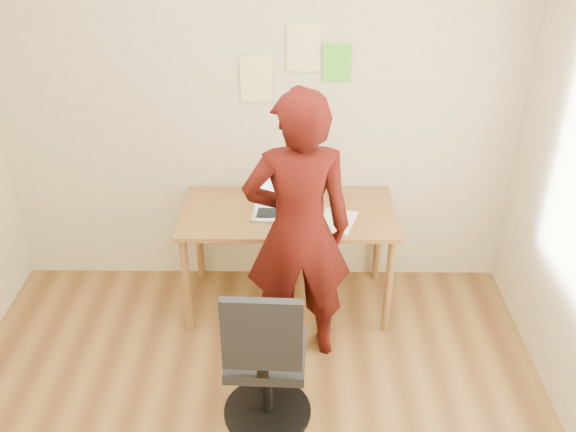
{
  "coord_description": "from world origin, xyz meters",
  "views": [
    {
      "loc": [
        0.24,
        -2.26,
        2.8
      ],
      "look_at": [
        0.21,
        0.95,
        0.95
      ],
      "focal_mm": 40.0,
      "sensor_mm": 36.0,
      "label": 1
    }
  ],
  "objects_px": {
    "desk": "(288,222)",
    "office_chair": "(265,367)",
    "phone": "(324,227)",
    "person": "(298,231)",
    "laptop": "(279,204)"
  },
  "relations": [
    {
      "from": "desk",
      "to": "phone",
      "type": "distance_m",
      "value": 0.32
    },
    {
      "from": "phone",
      "to": "person",
      "type": "height_order",
      "value": "person"
    },
    {
      "from": "laptop",
      "to": "desk",
      "type": "bearing_deg",
      "value": 1.59
    },
    {
      "from": "desk",
      "to": "office_chair",
      "type": "xyz_separation_m",
      "value": [
        -0.11,
        -1.1,
        -0.24
      ]
    },
    {
      "from": "phone",
      "to": "desk",
      "type": "bearing_deg",
      "value": 123.81
    },
    {
      "from": "phone",
      "to": "office_chair",
      "type": "distance_m",
      "value": 1.01
    },
    {
      "from": "laptop",
      "to": "office_chair",
      "type": "height_order",
      "value": "laptop"
    },
    {
      "from": "phone",
      "to": "office_chair",
      "type": "xyz_separation_m",
      "value": [
        -0.33,
        -0.89,
        -0.34
      ]
    },
    {
      "from": "desk",
      "to": "person",
      "type": "distance_m",
      "value": 0.52
    },
    {
      "from": "laptop",
      "to": "office_chair",
      "type": "relative_size",
      "value": 0.37
    },
    {
      "from": "person",
      "to": "office_chair",
      "type": "bearing_deg",
      "value": 69.05
    },
    {
      "from": "desk",
      "to": "laptop",
      "type": "distance_m",
      "value": 0.15
    },
    {
      "from": "desk",
      "to": "office_chair",
      "type": "bearing_deg",
      "value": -95.72
    },
    {
      "from": "office_chair",
      "to": "person",
      "type": "xyz_separation_m",
      "value": [
        0.17,
        0.63,
        0.46
      ]
    },
    {
      "from": "desk",
      "to": "phone",
      "type": "height_order",
      "value": "phone"
    }
  ]
}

